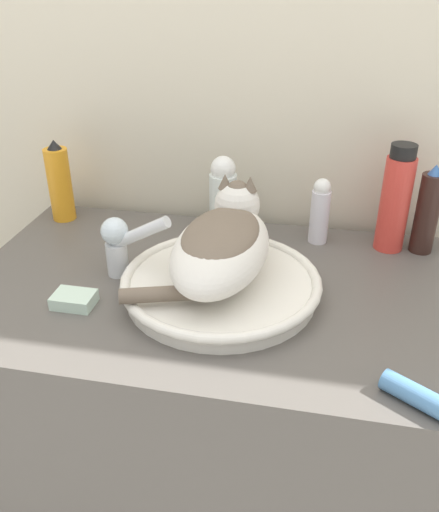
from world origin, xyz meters
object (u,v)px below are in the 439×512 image
at_px(shampoo_bottle_tall, 395,200).
at_px(soap_bar, 74,300).
at_px(cream_tube, 425,400).
at_px(spray_bottle_trigger, 60,183).
at_px(lotion_bottle_white, 223,196).
at_px(deodorant_stick, 320,211).
at_px(cat, 222,242).
at_px(hairspray_can_black, 427,212).
at_px(faucet, 121,241).

distance_m(shampoo_bottle_tall, soap_bar, 0.70).
bearing_deg(cream_tube, shampoo_bottle_tall, 92.09).
bearing_deg(spray_bottle_trigger, lotion_bottle_white, 0.00).
bearing_deg(deodorant_stick, cream_tube, -70.81).
height_order(lotion_bottle_white, soap_bar, lotion_bottle_white).
bearing_deg(spray_bottle_trigger, soap_bar, -61.95).
height_order(spray_bottle_trigger, soap_bar, spray_bottle_trigger).
height_order(cat, hairspray_can_black, hairspray_can_black).
height_order(shampoo_bottle_tall, soap_bar, shampoo_bottle_tall).
bearing_deg(shampoo_bottle_tall, cream_tube, -87.91).
height_order(lotion_bottle_white, shampoo_bottle_tall, shampoo_bottle_tall).
height_order(faucet, shampoo_bottle_tall, shampoo_bottle_tall).
relative_size(spray_bottle_trigger, soap_bar, 2.62).
xyz_separation_m(spray_bottle_trigger, cream_tube, (0.80, -0.50, -0.08)).
xyz_separation_m(lotion_bottle_white, deodorant_stick, (0.22, 0.00, -0.02)).
distance_m(deodorant_stick, cream_tube, 0.53).
bearing_deg(deodorant_stick, soap_bar, -140.84).
bearing_deg(cat, deodorant_stick, -30.82).
bearing_deg(lotion_bottle_white, deodorant_stick, 0.00).
bearing_deg(lotion_bottle_white, shampoo_bottle_tall, -0.00).
bearing_deg(soap_bar, faucet, 67.11).
distance_m(lotion_bottle_white, soap_bar, 0.42).
bearing_deg(deodorant_stick, hairspray_can_black, -0.00).
xyz_separation_m(shampoo_bottle_tall, cream_tube, (0.02, -0.50, -0.10)).
relative_size(faucet, spray_bottle_trigger, 0.76).
height_order(hairspray_can_black, deodorant_stick, hairspray_can_black).
bearing_deg(hairspray_can_black, shampoo_bottle_tall, 180.00).
relative_size(cat, deodorant_stick, 2.20).
height_order(faucet, hairspray_can_black, hairspray_can_black).
bearing_deg(shampoo_bottle_tall, faucet, -156.83).
relative_size(faucet, lotion_bottle_white, 0.81).
xyz_separation_m(cat, lotion_bottle_white, (-0.05, 0.25, -0.02)).
bearing_deg(soap_bar, deodorant_stick, 39.16).
xyz_separation_m(hairspray_can_black, soap_bar, (-0.66, -0.35, -0.08)).
distance_m(faucet, hairspray_can_black, 0.65).
bearing_deg(deodorant_stick, shampoo_bottle_tall, -0.00).
height_order(spray_bottle_trigger, hairspray_can_black, same).
bearing_deg(lotion_bottle_white, soap_bar, -121.15).
distance_m(hairspray_can_black, deodorant_stick, 0.23).
bearing_deg(cat, lotion_bottle_white, 14.44).
bearing_deg(hairspray_can_black, deodorant_stick, 180.00).
bearing_deg(lotion_bottle_white, spray_bottle_trigger, -180.00).
distance_m(lotion_bottle_white, shampoo_bottle_tall, 0.38).
xyz_separation_m(faucet, spray_bottle_trigger, (-0.24, 0.23, 0.02)).
relative_size(cat, shampoo_bottle_tall, 1.40).
xyz_separation_m(faucet, soap_bar, (-0.05, -0.12, -0.07)).
height_order(spray_bottle_trigger, shampoo_bottle_tall, shampoo_bottle_tall).
relative_size(spray_bottle_trigger, shampoo_bottle_tall, 0.84).
height_order(lotion_bottle_white, spray_bottle_trigger, spray_bottle_trigger).
height_order(faucet, cream_tube, faucet).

